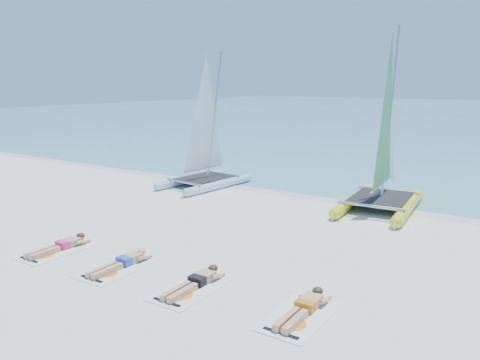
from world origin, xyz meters
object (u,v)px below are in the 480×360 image
object	(u,v)px
catamaran_yellow	(386,149)
sunbather_b	(123,261)
sunbather_c	(196,281)
sunbather_d	(304,307)
catamaran_blue	(205,145)
towel_d	(300,316)
sunbather_a	(61,245)
towel_c	(191,289)
towel_b	(117,268)
towel_a	(55,251)

from	to	relation	value
catamaran_yellow	sunbather_b	bearing A→B (deg)	-115.38
sunbather_c	sunbather_d	world-z (taller)	same
catamaran_blue	sunbather_b	world-z (taller)	catamaran_blue
sunbather_b	towel_d	size ratio (longest dim) A/B	0.93
sunbather_a	sunbather_d	world-z (taller)	same
sunbather_c	sunbather_d	bearing A→B (deg)	4.74
sunbather_d	sunbather_a	bearing A→B (deg)	-177.08
towel_c	sunbather_c	world-z (taller)	sunbather_c
catamaran_blue	sunbather_a	distance (m)	8.60
catamaran_yellow	towel_b	distance (m)	10.14
sunbather_a	catamaran_blue	bearing A→B (deg)	100.44
sunbather_a	towel_c	distance (m)	4.40
catamaran_blue	sunbather_c	bearing A→B (deg)	-47.28
sunbather_a	towel_a	bearing A→B (deg)	-90.00
towel_b	towel_c	xyz separation A→B (m)	(2.17, 0.07, 0.00)
sunbather_d	towel_d	bearing A→B (deg)	-90.00
towel_b	sunbather_c	xyz separation A→B (m)	(2.17, 0.26, 0.11)
towel_b	towel_c	world-z (taller)	same
towel_d	catamaran_yellow	bearing A→B (deg)	96.94
sunbather_c	catamaran_yellow	bearing A→B (deg)	81.33
sunbather_d	sunbather_b	bearing A→B (deg)	-176.61
towel_a	sunbather_d	world-z (taller)	sunbather_d
towel_c	towel_d	size ratio (longest dim) A/B	1.00
sunbather_c	sunbather_d	size ratio (longest dim) A/B	1.00
catamaran_blue	towel_d	bearing A→B (deg)	-37.42
towel_a	towel_b	xyz separation A→B (m)	(2.23, 0.08, 0.00)
towel_a	towel_b	bearing A→B (deg)	1.94
towel_b	sunbather_b	world-z (taller)	sunbather_b
catamaran_blue	sunbather_a	xyz separation A→B (m)	(1.53, -8.31, -1.61)
sunbather_a	towel_b	bearing A→B (deg)	-2.99
towel_a	sunbather_a	world-z (taller)	sunbather_a
towel_a	sunbather_a	bearing A→B (deg)	90.00
towel_b	sunbather_c	size ratio (longest dim) A/B	1.07
catamaran_blue	towel_d	size ratio (longest dim) A/B	3.14
towel_d	sunbather_d	world-z (taller)	sunbather_d
towel_b	sunbather_d	size ratio (longest dim) A/B	1.07
towel_b	towel_a	bearing A→B (deg)	-178.06
towel_b	towel_c	size ratio (longest dim) A/B	1.00
sunbather_a	towel_c	xyz separation A→B (m)	(4.40, -0.05, -0.11)
towel_a	sunbather_a	distance (m)	0.22
catamaran_blue	sunbather_a	world-z (taller)	catamaran_blue
catamaran_blue	towel_b	xyz separation A→B (m)	(3.76, -8.42, -1.72)
catamaran_blue	towel_a	bearing A→B (deg)	-73.09
catamaran_blue	sunbather_d	size ratio (longest dim) A/B	3.36
catamaran_blue	towel_d	world-z (taller)	catamaran_blue
towel_a	towel_c	distance (m)	4.40
sunbather_b	sunbather_d	size ratio (longest dim) A/B	1.00
towel_b	sunbather_d	xyz separation A→B (m)	(4.64, 0.47, 0.11)
sunbather_c	sunbather_d	xyz separation A→B (m)	(2.47, 0.20, 0.00)
catamaran_yellow	sunbather_a	xyz separation A→B (m)	(-5.78, -9.16, -1.93)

